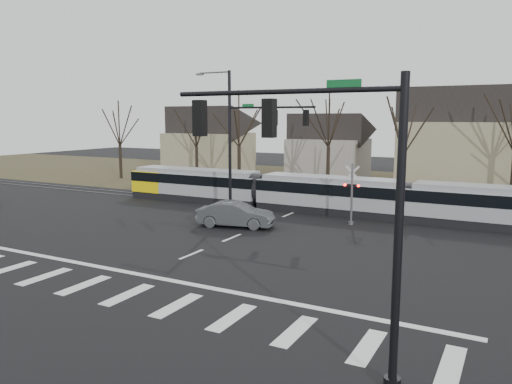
% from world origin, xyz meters
% --- Properties ---
extents(ground, '(140.00, 140.00, 0.00)m').
position_xyz_m(ground, '(0.00, 0.00, 0.00)').
color(ground, black).
extents(grass_verge, '(140.00, 28.00, 0.01)m').
position_xyz_m(grass_verge, '(0.00, 32.00, 0.01)').
color(grass_verge, '#38331E').
rests_on(grass_verge, ground).
extents(crosswalk, '(27.00, 2.60, 0.01)m').
position_xyz_m(crosswalk, '(0.00, -4.00, 0.01)').
color(crosswalk, silver).
rests_on(crosswalk, ground).
extents(stop_line, '(28.00, 0.35, 0.01)m').
position_xyz_m(stop_line, '(0.00, -1.80, 0.01)').
color(stop_line, silver).
rests_on(stop_line, ground).
extents(lane_dashes, '(0.18, 30.00, 0.01)m').
position_xyz_m(lane_dashes, '(0.00, 16.00, 0.01)').
color(lane_dashes, silver).
rests_on(lane_dashes, ground).
extents(rail_pair, '(90.00, 1.52, 0.06)m').
position_xyz_m(rail_pair, '(0.00, 15.80, 0.03)').
color(rail_pair, '#59595E').
rests_on(rail_pair, ground).
extents(tram, '(35.14, 2.61, 2.66)m').
position_xyz_m(tram, '(2.26, 16.00, 1.45)').
color(tram, gray).
rests_on(tram, ground).
extents(sedan, '(3.97, 5.68, 1.61)m').
position_xyz_m(sedan, '(-1.30, 8.68, 0.81)').
color(sedan, '#414447').
rests_on(sedan, ground).
extents(signal_pole_near_right, '(6.72, 0.44, 8.00)m').
position_xyz_m(signal_pole_near_right, '(10.11, -6.00, 5.17)').
color(signal_pole_near_right, black).
rests_on(signal_pole_near_right, ground).
extents(signal_pole_far, '(9.28, 0.44, 10.20)m').
position_xyz_m(signal_pole_far, '(-2.41, 12.50, 5.70)').
color(signal_pole_far, black).
rests_on(signal_pole_far, ground).
extents(rail_crossing_signal, '(1.08, 0.36, 4.00)m').
position_xyz_m(rail_crossing_signal, '(5.00, 12.79, 1.89)').
color(rail_crossing_signal, '#59595B').
rests_on(rail_crossing_signal, ground).
extents(tree_row, '(59.20, 7.20, 10.00)m').
position_xyz_m(tree_row, '(2.00, 26.00, 5.00)').
color(tree_row, black).
rests_on(tree_row, ground).
extents(house_a, '(9.72, 8.64, 8.60)m').
position_xyz_m(house_a, '(-20.00, 34.00, 4.46)').
color(house_a, gray).
rests_on(house_a, ground).
extents(house_b, '(8.64, 7.56, 7.65)m').
position_xyz_m(house_b, '(-5.00, 36.00, 3.97)').
color(house_b, gray).
rests_on(house_b, ground).
extents(house_c, '(10.80, 8.64, 10.10)m').
position_xyz_m(house_c, '(9.00, 33.00, 5.23)').
color(house_c, gray).
rests_on(house_c, ground).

